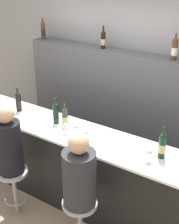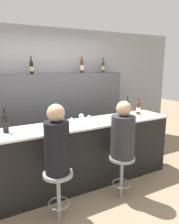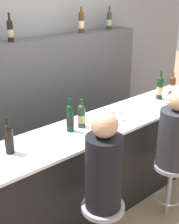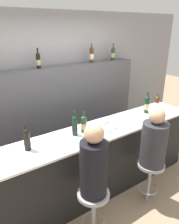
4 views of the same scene
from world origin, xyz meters
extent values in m
plane|color=#8C755B|center=(0.00, 0.00, 0.00)|extent=(16.00, 16.00, 0.00)
cube|color=gray|center=(0.00, 1.64, 1.30)|extent=(6.40, 0.05, 2.60)
cube|color=black|center=(0.00, 0.28, 0.49)|extent=(3.24, 0.57, 0.99)
cube|color=white|center=(0.00, 0.28, 1.00)|extent=(3.28, 0.61, 0.03)
cube|color=#4C4C51|center=(0.00, 1.42, 0.86)|extent=(3.08, 0.28, 1.72)
cylinder|color=black|center=(-0.99, 0.34, 1.13)|extent=(0.07, 0.07, 0.22)
cylinder|color=black|center=(-0.99, 0.34, 1.12)|extent=(0.08, 0.08, 0.09)
sphere|color=black|center=(-0.99, 0.34, 1.24)|extent=(0.07, 0.07, 0.07)
cylinder|color=black|center=(-0.99, 0.34, 1.30)|extent=(0.02, 0.02, 0.09)
cylinder|color=black|center=(-0.35, 0.34, 1.13)|extent=(0.07, 0.07, 0.23)
cylinder|color=black|center=(-0.35, 0.34, 1.12)|extent=(0.07, 0.07, 0.09)
sphere|color=black|center=(-0.35, 0.34, 1.25)|extent=(0.07, 0.07, 0.07)
cylinder|color=black|center=(-0.35, 0.34, 1.31)|extent=(0.02, 0.02, 0.09)
cylinder|color=#233823|center=(-0.21, 0.34, 1.12)|extent=(0.08, 0.08, 0.20)
cylinder|color=tan|center=(-0.21, 0.34, 1.11)|extent=(0.08, 0.08, 0.08)
sphere|color=#233823|center=(-0.21, 0.34, 1.21)|extent=(0.08, 0.08, 0.08)
cylinder|color=#233823|center=(-0.21, 0.34, 1.27)|extent=(0.02, 0.02, 0.08)
cylinder|color=black|center=(1.02, 0.34, 1.14)|extent=(0.08, 0.08, 0.24)
cylinder|color=tan|center=(1.02, 0.34, 1.13)|extent=(0.08, 0.08, 0.10)
sphere|color=black|center=(1.02, 0.34, 1.26)|extent=(0.08, 0.08, 0.08)
cylinder|color=black|center=(1.02, 0.34, 1.32)|extent=(0.02, 0.02, 0.10)
cylinder|color=#4C2D14|center=(1.27, 0.34, 1.12)|extent=(0.08, 0.08, 0.20)
cylinder|color=white|center=(1.27, 0.34, 1.11)|extent=(0.08, 0.08, 0.08)
sphere|color=#4C2D14|center=(1.27, 0.34, 1.21)|extent=(0.08, 0.08, 0.08)
cylinder|color=#4C2D14|center=(1.27, 0.34, 1.27)|extent=(0.02, 0.02, 0.07)
cylinder|color=black|center=(-0.34, 1.42, 1.83)|extent=(0.07, 0.07, 0.21)
cylinder|color=tan|center=(-0.34, 1.42, 1.82)|extent=(0.07, 0.07, 0.08)
sphere|color=black|center=(-0.34, 1.42, 1.93)|extent=(0.07, 0.07, 0.07)
cylinder|color=black|center=(-0.34, 1.42, 1.99)|extent=(0.02, 0.02, 0.09)
cylinder|color=#4C2D14|center=(0.68, 1.42, 1.84)|extent=(0.07, 0.07, 0.24)
cylinder|color=beige|center=(0.68, 1.42, 1.83)|extent=(0.07, 0.07, 0.10)
sphere|color=#4C2D14|center=(0.68, 1.42, 1.96)|extent=(0.07, 0.07, 0.07)
cylinder|color=#4C2D14|center=(0.68, 1.42, 2.02)|extent=(0.02, 0.02, 0.08)
cylinder|color=#233823|center=(1.18, 1.42, 1.83)|extent=(0.07, 0.07, 0.21)
cylinder|color=tan|center=(1.18, 1.42, 1.82)|extent=(0.07, 0.07, 0.08)
sphere|color=#233823|center=(1.18, 1.42, 1.93)|extent=(0.07, 0.07, 0.07)
cylinder|color=#233823|center=(1.18, 1.42, 1.99)|extent=(0.02, 0.02, 0.09)
cylinder|color=silver|center=(-0.10, 0.20, 1.02)|extent=(0.07, 0.07, 0.00)
cylinder|color=silver|center=(-0.10, 0.20, 1.05)|extent=(0.01, 0.01, 0.06)
sphere|color=silver|center=(-0.10, 0.20, 1.11)|extent=(0.07, 0.07, 0.07)
cylinder|color=silver|center=(0.06, 0.20, 1.02)|extent=(0.06, 0.06, 0.00)
cylinder|color=silver|center=(0.06, 0.20, 1.07)|extent=(0.01, 0.01, 0.09)
sphere|color=silver|center=(0.06, 0.20, 1.15)|extent=(0.08, 0.08, 0.08)
cylinder|color=silver|center=(0.19, 0.20, 1.02)|extent=(0.08, 0.08, 0.00)
cylinder|color=silver|center=(0.19, 0.20, 1.05)|extent=(0.01, 0.01, 0.06)
sphere|color=silver|center=(0.19, 0.20, 1.11)|extent=(0.07, 0.07, 0.07)
cylinder|color=silver|center=(0.93, 0.20, 1.02)|extent=(0.07, 0.07, 0.00)
cylinder|color=silver|center=(0.93, 0.20, 1.06)|extent=(0.01, 0.01, 0.07)
sphere|color=silver|center=(0.93, 0.20, 1.13)|extent=(0.08, 0.08, 0.08)
cylinder|color=gray|center=(-0.52, -0.31, 0.29)|extent=(0.05, 0.05, 0.58)
torus|color=gray|center=(-0.52, -0.31, 0.20)|extent=(0.27, 0.27, 0.02)
cylinder|color=gray|center=(-0.52, -0.31, 0.60)|extent=(0.37, 0.37, 0.04)
cylinder|color=black|center=(-0.52, -0.31, 0.94)|extent=(0.30, 0.30, 0.64)
sphere|color=tan|center=(-0.52, -0.31, 1.36)|extent=(0.21, 0.21, 0.21)
cylinder|color=gray|center=(0.44, -0.31, 0.29)|extent=(0.05, 0.05, 0.58)
torus|color=gray|center=(0.44, -0.31, 0.20)|extent=(0.27, 0.27, 0.02)
cylinder|color=gray|center=(0.44, -0.31, 0.60)|extent=(0.37, 0.37, 0.04)
cylinder|color=#28282D|center=(0.44, -0.31, 0.92)|extent=(0.33, 0.33, 0.59)
sphere|color=tan|center=(0.44, -0.31, 1.32)|extent=(0.21, 0.21, 0.21)
camera|label=1|loc=(1.87, -2.30, 2.83)|focal=50.00mm
camera|label=2|loc=(-1.34, -2.61, 1.91)|focal=35.00mm
camera|label=3|loc=(-1.98, -1.82, 2.34)|focal=50.00mm
camera|label=4|loc=(-1.66, -1.85, 2.35)|focal=35.00mm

